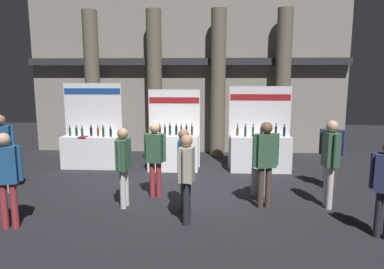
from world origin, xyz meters
TOP-DOWN VIEW (x-y plane):
  - ground_plane at (0.00, 0.00)m, footprint 24.00×24.00m
  - hall_colonnade at (0.00, 4.43)m, footprint 11.15×1.01m
  - exhibitor_booth_0 at (-2.73, 2.15)m, footprint 1.77×0.69m
  - exhibitor_booth_1 at (-0.24, 1.98)m, footprint 1.52×0.66m
  - exhibitor_booth_2 at (2.28, 2.01)m, footprint 1.80×0.66m
  - trash_bin at (1.99, -0.10)m, footprint 0.40×0.40m
  - visitor_0 at (0.31, -1.12)m, footprint 0.23×0.53m
  - visitor_1 at (1.98, -0.94)m, footprint 0.56×0.31m
  - visitor_2 at (-4.00, -0.28)m, footprint 0.58×0.29m
  - visitor_3 at (-0.39, -0.41)m, footprint 0.50×0.30m
  - visitor_4 at (0.42, -1.81)m, footprint 0.29×0.47m
  - visitor_6 at (-0.95, -1.03)m, footprint 0.24×0.58m
  - visitor_7 at (3.76, 0.41)m, footprint 0.56×0.37m
  - visitor_8 at (-2.75, -2.20)m, footprint 0.53×0.30m
  - visitor_9 at (3.31, -0.84)m, footprint 0.27×0.51m

SIDE VIEW (x-z plane):
  - ground_plane at x=0.00m, z-range 0.00..0.00m
  - trash_bin at x=1.99m, z-range 0.00..0.65m
  - exhibitor_booth_0 at x=-2.73m, z-range -0.65..1.87m
  - exhibitor_booth_1 at x=-0.24m, z-range -0.55..1.79m
  - exhibitor_booth_2 at x=2.28m, z-range -0.60..1.84m
  - visitor_4 at x=0.42m, z-range 0.15..1.84m
  - visitor_0 at x=0.31m, z-range 0.15..1.84m
  - visitor_6 at x=-0.95m, z-range 0.16..1.84m
  - visitor_3 at x=-0.39m, z-range 0.16..1.85m
  - visitor_7 at x=3.76m, z-range 0.17..1.87m
  - visitor_8 at x=-2.75m, z-range 0.16..1.92m
  - visitor_1 at x=1.98m, z-range 0.18..2.00m
  - visitor_9 at x=3.31m, z-range 0.19..2.04m
  - visitor_2 at x=-4.00m, z-range 0.19..2.04m
  - hall_colonnade at x=0.00m, z-range -0.10..5.75m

